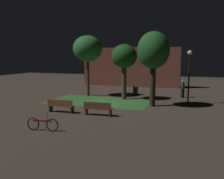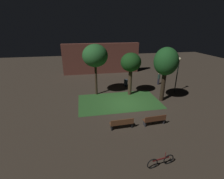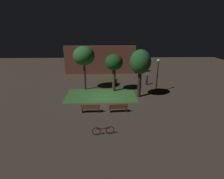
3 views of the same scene
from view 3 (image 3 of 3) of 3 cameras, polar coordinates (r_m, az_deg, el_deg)
name	(u,v)px [view 3 (image 3 of 3)]	position (r m, az deg, el deg)	size (l,w,h in m)	color
ground_plane	(105,97)	(21.57, -2.27, -2.46)	(60.00, 60.00, 0.00)	#3D3328
grass_lawn	(101,95)	(22.21, -3.41, -1.83)	(8.37, 4.84, 0.01)	#2D6028
bench_by_lamp	(91,108)	(17.76, -6.68, -5.71)	(1.82, 0.55, 0.88)	brown
bench_path_side	(118,108)	(17.72, 1.98, -5.64)	(1.82, 0.58, 0.88)	brown
tree_left_canopy	(114,63)	(22.85, 0.62, 8.24)	(2.21, 2.21, 4.76)	#423021
tree_near_wall	(84,56)	(23.58, -8.74, 10.26)	(2.71, 2.71, 5.65)	#38281C
tree_back_right	(140,63)	(20.95, 8.82, 8.28)	(2.37, 2.37, 5.53)	#2D2116
lamp_post_plaza_east	(158,70)	(23.34, 14.03, 5.99)	(0.36, 0.36, 4.17)	black
trash_bin	(115,81)	(26.39, 1.05, 2.50)	(0.48, 0.48, 0.84)	#2D3842
bicycle	(103,130)	(14.32, -2.71, -12.60)	(1.69, 0.26, 0.93)	black
pedestrian	(147,79)	(26.56, 10.73, 3.24)	(0.33, 0.34, 1.61)	black
building_wall_backdrop	(100,60)	(32.44, -3.70, 9.14)	(12.27, 0.80, 4.83)	brown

